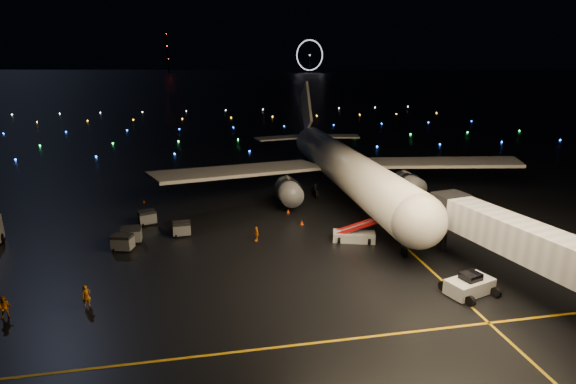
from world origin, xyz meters
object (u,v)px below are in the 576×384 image
Objects in this scene: baggage_cart_1 at (132,235)px; baggage_cart_0 at (182,229)px; airliner at (339,142)px; crew_c at (256,234)px; baggage_cart_3 at (147,218)px; baggage_cart_2 at (123,243)px; pushback_tug at (470,283)px; crew_a at (86,296)px; crew_b at (5,308)px; belt_loader at (354,227)px.

baggage_cart_0 is at bearing 8.81° from baggage_cart_1.
airliner reaches higher than crew_c.
airliner is at bearing -1.71° from baggage_cart_3.
crew_c is 0.83× the size of baggage_cart_2.
pushback_tug is 2.08× the size of baggage_cart_0.
baggage_cart_2 is (-14.48, 0.04, 0.02)m from crew_c.
baggage_cart_2 reaches higher than baggage_cart_3.
baggage_cart_2 is (1.08, 11.57, -0.07)m from crew_a.
baggage_cart_3 is at bearing 50.16° from crew_a.
baggage_cart_0 is 6.86m from baggage_cart_2.
pushback_tug reaches higher than crew_b.
airliner is 27.87× the size of baggage_cart_0.
crew_c is at bearing 16.26° from crew_b.
belt_loader is 3.45× the size of baggage_cart_0.
crew_c is 0.84× the size of baggage_cart_3.
airliner is 27.81m from baggage_cart_0.
airliner is 8.07× the size of belt_loader.
airliner is at bearing 25.40° from baggage_cart_1.
belt_loader is 3.59× the size of crew_a.
baggage_cart_0 is (7.17, 14.72, -0.11)m from crew_a.
baggage_cart_0 is at bearing -177.96° from belt_loader.
airliner reaches higher than baggage_cart_1.
crew_c is (-14.69, -16.99, -7.04)m from airliner.
crew_a is at bearing -118.16° from baggage_cart_3.
baggage_cart_1 is at bearing -120.62° from baggage_cart_3.
baggage_cart_2 reaches higher than crew_c.
crew_a is at bearing -6.61° from crew_b.
pushback_tug is 2.18× the size of crew_b.
crew_a is 16.38m from baggage_cart_0.
pushback_tug is 2.40× the size of crew_c.
crew_a is (-26.46, -9.45, -0.71)m from belt_loader.
crew_c is (-10.89, 2.08, -0.81)m from belt_loader.
pushback_tug is at bearing -38.61° from crew_a.
baggage_cart_0 is (-25.34, 18.66, -0.14)m from pushback_tug.
airliner reaches higher than baggage_cart_0.
baggage_cart_3 is (-27.48, -9.10, -7.03)m from airliner.
airliner is at bearing 27.11° from baggage_cart_0.
pushback_tug is 37.82m from baggage_cart_3.
pushback_tug is at bearing -58.18° from baggage_cart_3.
baggage_cart_2 is 1.01× the size of baggage_cart_3.
pushback_tug is at bearing -40.13° from baggage_cart_0.
baggage_cart_1 reaches higher than baggage_cart_3.
belt_loader is at bearing -12.05° from crew_a.
baggage_cart_0 is 0.94× the size of baggage_cart_1.
baggage_cart_0 is at bearing 36.28° from crew_b.
pushback_tug is at bearing 30.27° from crew_c.
baggage_cart_1 reaches higher than crew_c.
belt_loader is 25.12m from baggage_cart_1.
belt_loader is 25.47m from baggage_cart_2.
baggage_cart_1 is 1.03× the size of baggage_cart_3.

